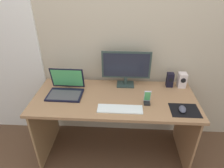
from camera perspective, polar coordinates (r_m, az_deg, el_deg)
The scene contains 13 objects.
ground_plane at distance 2.36m, azimuth 0.63°, elevation -18.90°, with size 8.00×8.00×0.00m, color brown.
wall_back at distance 2.01m, azimuth 1.39°, elevation 14.74°, with size 6.00×0.04×2.50m, color #BCB098.
door_left at distance 2.43m, azimuth -29.25°, elevation 7.66°, with size 0.82×0.02×2.02m, color white.
desk at distance 1.95m, azimuth 0.73°, elevation -7.40°, with size 1.56×0.66×0.74m.
monitor at distance 1.98m, azimuth 4.17°, elevation 4.93°, with size 0.50×0.14×0.37m.
speaker_right at distance 2.13m, azimuth 19.91°, elevation 1.10°, with size 0.08×0.09×0.15m.
speaker_near_monitor at distance 2.09m, azimuth 16.70°, elevation 1.18°, with size 0.07×0.07×0.15m.
laptop at distance 1.95m, azimuth -13.50°, elevation -1.49°, with size 0.34×0.28×0.24m.
fishbowl at distance 2.09m, azimuth -12.24°, elevation 2.04°, with size 0.18×0.18×0.18m, color silver.
keyboard_external at distance 1.71m, azimuth 2.36°, elevation -7.36°, with size 0.40×0.12×0.01m, color white.
mousepad at distance 1.81m, azimuth 20.65°, elevation -7.26°, with size 0.25×0.20×0.00m, color black.
mouse at distance 1.79m, azimuth 20.06°, elevation -6.98°, with size 0.06×0.10×0.04m, color #46495D.
phone_in_dock at distance 1.78m, azimuth 10.32°, elevation -4.44°, with size 0.06×0.06×0.14m.
Camera 1 is at (0.07, -1.55, 1.78)m, focal length 31.01 mm.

